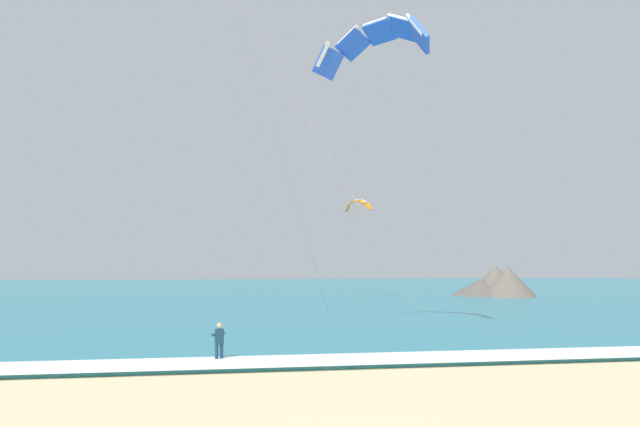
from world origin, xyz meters
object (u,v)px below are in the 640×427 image
Objects in this scene: kitesurfer at (219,341)px; kite_primary at (375,41)px; surfboard at (219,364)px; kite_distant at (357,204)px.

kitesurfer is 0.10× the size of kite_primary.
kite_distant is at bearing 69.55° from surfboard.
kite_primary reaches higher than kite_distant.
kite_primary is 5.26× the size of kite_distant.
kite_primary is at bearing 40.99° from kitesurfer.
kitesurfer is 19.97m from kite_primary.
kite_primary reaches higher than surfboard.
kite_distant reaches higher than kitesurfer.
surfboard is 0.08× the size of kite_primary.
kite_primary is (8.62, 7.49, 16.38)m from kitesurfer.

